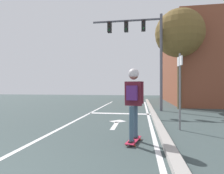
# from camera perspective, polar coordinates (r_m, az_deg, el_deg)

# --- Properties ---
(lane_line_center) EXTENTS (0.12, 20.00, 0.01)m
(lane_line_center) POSITION_cam_1_polar(r_m,az_deg,el_deg) (8.05, -10.95, -10.03)
(lane_line_center) COLOR silver
(lane_line_center) RESTS_ON ground
(lane_line_curbside) EXTENTS (0.12, 20.00, 0.01)m
(lane_line_curbside) POSITION_cam_1_polar(r_m,az_deg,el_deg) (7.60, 11.71, -10.63)
(lane_line_curbside) COLOR silver
(lane_line_curbside) RESTS_ON ground
(stop_bar) EXTENTS (3.21, 0.40, 0.01)m
(stop_bar) POSITION_cam_1_polar(r_m,az_deg,el_deg) (9.80, 2.45, -8.23)
(stop_bar) COLOR silver
(stop_bar) RESTS_ON ground
(lane_arrow_stem) EXTENTS (0.16, 1.40, 0.01)m
(lane_arrow_stem) POSITION_cam_1_polar(r_m,az_deg,el_deg) (6.83, 0.92, -11.85)
(lane_arrow_stem) COLOR silver
(lane_arrow_stem) RESTS_ON ground
(lane_arrow_head) EXTENTS (0.71, 0.71, 0.01)m
(lane_arrow_head) POSITION_cam_1_polar(r_m,az_deg,el_deg) (7.65, 1.82, -10.55)
(lane_arrow_head) COLOR silver
(lane_arrow_head) RESTS_ON ground
(curb_strip) EXTENTS (0.24, 24.00, 0.14)m
(curb_strip) POSITION_cam_1_polar(r_m,az_deg,el_deg) (7.60, 13.63, -10.11)
(curb_strip) COLOR #A09A94
(curb_strip) RESTS_ON ground
(skateboard) EXTENTS (0.39, 0.84, 0.08)m
(skateboard) POSITION_cam_1_polar(r_m,az_deg,el_deg) (4.83, 6.73, -16.07)
(skateboard) COLOR #BF223F
(skateboard) RESTS_ON ground
(skater) EXTENTS (0.48, 0.65, 1.79)m
(skater) POSITION_cam_1_polar(r_m,az_deg,el_deg) (4.63, 6.68, -2.09)
(skater) COLOR #3B5467
(skater) RESTS_ON skateboard
(traffic_signal_mast) EXTENTS (4.20, 0.34, 5.72)m
(traffic_signal_mast) POSITION_cam_1_polar(r_m,az_deg,el_deg) (11.47, 9.05, 13.97)
(traffic_signal_mast) COLOR #595660
(traffic_signal_mast) RESTS_ON ground
(street_sign_post) EXTENTS (0.09, 0.44, 2.50)m
(street_sign_post) POSITION_cam_1_polar(r_m,az_deg,el_deg) (6.39, 20.32, 1.95)
(street_sign_post) COLOR slate
(street_sign_post) RESTS_ON ground
(roadside_tree) EXTENTS (3.05, 3.05, 6.36)m
(roadside_tree) POSITION_cam_1_polar(r_m,az_deg,el_deg) (12.91, 20.19, 15.30)
(roadside_tree) COLOR brown
(roadside_tree) RESTS_ON ground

